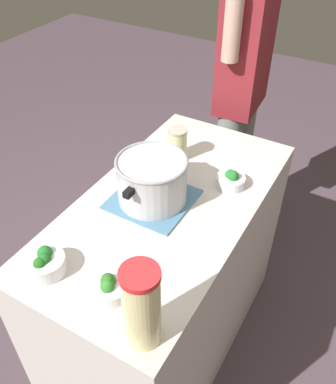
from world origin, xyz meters
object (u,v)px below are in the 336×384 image
at_px(person_cook, 241,95).
at_px(mason_jar, 177,144).
at_px(lemonade_pitcher, 142,307).
at_px(broccoli_bowl_front, 231,180).
at_px(broccoli_bowl_center, 109,285).
at_px(broccoli_bowl_back, 45,263).
at_px(cooking_pot, 152,179).

bearing_deg(person_cook, mason_jar, 178.08).
relative_size(mason_jar, person_cook, 0.08).
relative_size(lemonade_pitcher, mason_jar, 1.91).
xyz_separation_m(lemonade_pitcher, person_cook, (1.44, 0.31, -0.12)).
height_order(broccoli_bowl_front, person_cook, person_cook).
bearing_deg(mason_jar, broccoli_bowl_center, -167.27).
height_order(broccoli_bowl_center, person_cook, person_cook).
bearing_deg(mason_jar, broccoli_bowl_back, 175.53).
bearing_deg(person_cook, broccoli_bowl_back, 176.72).
xyz_separation_m(cooking_pot, broccoli_bowl_front, (0.23, -0.22, -0.07)).
distance_m(broccoli_bowl_back, person_cook, 1.40).
distance_m(lemonade_pitcher, person_cook, 1.48).
distance_m(lemonade_pitcher, mason_jar, 0.85).
bearing_deg(mason_jar, cooking_pot, -169.53).
bearing_deg(broccoli_bowl_back, person_cook, -3.28).
distance_m(broccoli_bowl_center, person_cook, 1.37).
xyz_separation_m(broccoli_bowl_back, person_cook, (1.40, -0.08, -0.02)).
relative_size(broccoli_bowl_front, person_cook, 0.07).
height_order(cooking_pot, lemonade_pitcher, lemonade_pitcher).
bearing_deg(broccoli_bowl_back, broccoli_bowl_center, -81.68).
distance_m(lemonade_pitcher, broccoli_bowl_center, 0.21).
relative_size(cooking_pot, lemonade_pitcher, 1.24).
bearing_deg(person_cook, lemonade_pitcher, -167.92).
height_order(lemonade_pitcher, broccoli_bowl_back, lemonade_pitcher).
bearing_deg(mason_jar, lemonade_pitcher, -157.21).
bearing_deg(cooking_pot, broccoli_bowl_center, -165.74).
height_order(lemonade_pitcher, broccoli_bowl_center, lemonade_pitcher).
bearing_deg(broccoli_bowl_center, person_cook, 5.81).
bearing_deg(person_cook, broccoli_bowl_center, -174.19).
distance_m(cooking_pot, broccoli_bowl_back, 0.47).
xyz_separation_m(broccoli_bowl_center, broccoli_bowl_back, (-0.03, 0.22, 0.01)).
height_order(mason_jar, broccoli_bowl_front, mason_jar).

